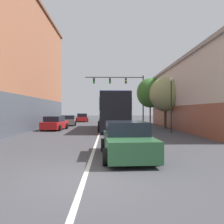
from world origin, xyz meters
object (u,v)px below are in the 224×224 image
hatchback_foreground (127,140)px  parked_car_left_far (55,123)px  bus (113,110)px  traffic_signal_gantry (124,88)px  street_tree_far (150,93)px  street_tree_near (165,94)px  parked_car_left_mid (82,118)px  parked_car_left_near (68,121)px  street_lamp (171,100)px

hatchback_foreground → parked_car_left_far: 13.91m
bus → parked_car_left_far: 5.84m
hatchback_foreground → traffic_signal_gantry: traffic_signal_gantry is taller
street_tree_far → parked_car_left_far: bearing=-140.6°
bus → street_tree_near: 6.00m
street_tree_near → street_tree_far: 7.70m
parked_car_left_mid → parked_car_left_far: bearing=169.2°
parked_car_left_near → traffic_signal_gantry: traffic_signal_gantry is taller
street_lamp → parked_car_left_far: bearing=163.9°
street_lamp → street_tree_far: bearing=87.1°
street_tree_near → street_tree_far: (-0.10, 7.65, 0.79)m
street_tree_far → traffic_signal_gantry: bearing=150.4°
parked_car_left_near → street_tree_far: 12.02m
hatchback_foreground → parked_car_left_near: (-5.83, 19.28, -0.06)m
traffic_signal_gantry → street_tree_far: size_ratio=1.35×
street_tree_near → street_tree_far: size_ratio=0.84×
parked_car_left_near → street_lamp: size_ratio=0.93×
street_lamp → parked_car_left_mid: bearing=117.1°
street_tree_far → parked_car_left_near: bearing=-167.2°
parked_car_left_far → street_tree_far: size_ratio=0.62×
parked_car_left_mid → bus: bearing=-170.7°
street_lamp → street_tree_far: size_ratio=0.72×
parked_car_left_mid → traffic_signal_gantry: (6.94, -4.95, 4.69)m
bus → street_tree_far: size_ratio=1.62×
parked_car_left_far → street_lamp: street_lamp is taller
hatchback_foreground → street_tree_far: 22.74m
hatchback_foreground → street_lamp: 10.82m
bus → parked_car_left_near: bus is taller
traffic_signal_gantry → street_tree_near: traffic_signal_gantry is taller
traffic_signal_gantry → street_lamp: size_ratio=1.86×
parked_car_left_near → parked_car_left_mid: (0.69, 9.45, 0.05)m
parked_car_left_far → street_tree_far: (11.22, 9.21, 3.78)m
parked_car_left_far → traffic_signal_gantry: bearing=-29.6°
bus → parked_car_left_far: (-5.69, -0.38, -1.29)m
street_tree_far → hatchback_foreground: bearing=-103.6°
bus → parked_car_left_mid: bearing=16.1°
hatchback_foreground → street_tree_near: 15.42m
bus → hatchback_foreground: bearing=179.9°
parked_car_left_far → street_tree_far: 15.00m
street_lamp → street_tree_near: (0.73, 4.61, 0.85)m
parked_car_left_mid → parked_car_left_far: 16.16m
parked_car_left_far → traffic_signal_gantry: traffic_signal_gantry is taller
bus → street_tree_near: street_tree_near is taller
bus → street_tree_far: bearing=-33.2°
hatchback_foreground → parked_car_left_mid: 29.19m
street_tree_far → bus: bearing=-122.1°
parked_car_left_near → street_tree_near: (11.22, -5.14, 3.01)m
street_lamp → hatchback_foreground: bearing=-116.0°
parked_car_left_near → street_tree_near: street_tree_near is taller
parked_car_left_mid → street_tree_far: (10.43, -6.93, 3.75)m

